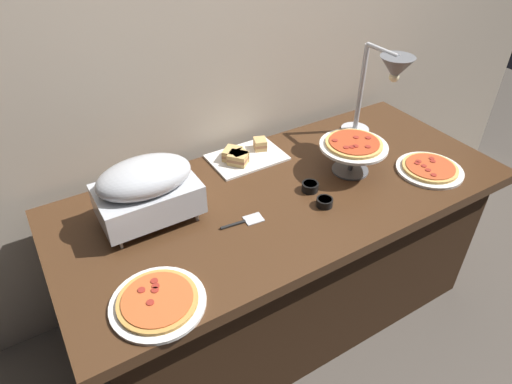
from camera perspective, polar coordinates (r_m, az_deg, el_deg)
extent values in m
plane|color=#4C443D|center=(2.38, 3.15, -14.66)|extent=(8.00, 8.00, 0.00)
cube|color=#B7A893|center=(2.03, -3.92, 17.66)|extent=(4.40, 0.04, 2.40)
cube|color=#422816|center=(1.87, 3.90, -0.44)|extent=(1.90, 0.84, 0.05)
cube|color=black|center=(2.12, 3.47, -8.66)|extent=(1.75, 0.74, 0.71)
cylinder|color=#B7BABF|center=(1.64, -16.87, -6.32)|extent=(0.01, 0.01, 0.04)
cylinder|color=#B7BABF|center=(1.70, -7.57, -3.05)|extent=(0.01, 0.01, 0.04)
cylinder|color=#B7BABF|center=(1.79, -18.65, -2.73)|extent=(0.01, 0.01, 0.04)
cylinder|color=#B7BABF|center=(1.84, -10.03, 0.17)|extent=(0.01, 0.01, 0.04)
cube|color=#B7BABF|center=(1.69, -13.61, -0.83)|extent=(0.37, 0.23, 0.12)
ellipsoid|color=#B7BABF|center=(1.63, -14.10, 1.89)|extent=(0.35, 0.22, 0.12)
cylinder|color=#B7BABF|center=(2.33, 12.52, 7.83)|extent=(0.14, 0.14, 0.01)
cylinder|color=#B7BABF|center=(2.23, 13.27, 12.73)|extent=(0.02, 0.02, 0.43)
cylinder|color=#B7BABF|center=(2.10, 15.85, 17.05)|extent=(0.02, 0.19, 0.02)
cone|color=#595B60|center=(2.06, 17.45, 14.87)|extent=(0.15, 0.15, 0.10)
sphere|color=#F9EAB2|center=(2.07, 17.24, 13.85)|extent=(0.04, 0.04, 0.04)
cylinder|color=white|center=(1.44, -12.41, -13.71)|extent=(0.30, 0.30, 0.01)
cylinder|color=#C68E42|center=(1.44, -12.47, -13.40)|extent=(0.25, 0.25, 0.01)
cylinder|color=#C65628|center=(1.43, -12.51, -13.19)|extent=(0.22, 0.22, 0.00)
cylinder|color=maroon|center=(1.46, -12.70, -11.64)|extent=(0.02, 0.02, 0.00)
cylinder|color=maroon|center=(1.46, -14.43, -12.04)|extent=(0.02, 0.02, 0.00)
cylinder|color=maroon|center=(1.48, -12.87, -11.03)|extent=(0.02, 0.02, 0.00)
cylinder|color=maroon|center=(1.42, -13.37, -13.59)|extent=(0.02, 0.02, 0.00)
cylinder|color=maroon|center=(1.45, -12.79, -12.13)|extent=(0.02, 0.02, 0.00)
cylinder|color=white|center=(2.10, 21.29, 2.64)|extent=(0.29, 0.29, 0.01)
cylinder|color=#DBA856|center=(2.10, 21.36, 2.91)|extent=(0.24, 0.24, 0.01)
cylinder|color=#B74723|center=(2.09, 21.41, 3.09)|extent=(0.21, 0.21, 0.00)
cylinder|color=maroon|center=(2.09, 19.91, 3.49)|extent=(0.02, 0.02, 0.00)
cylinder|color=maroon|center=(2.13, 21.68, 3.67)|extent=(0.02, 0.02, 0.00)
cylinder|color=maroon|center=(2.03, 21.77, 2.03)|extent=(0.02, 0.02, 0.00)
cylinder|color=maroon|center=(2.15, 21.54, 4.02)|extent=(0.02, 0.02, 0.00)
cylinder|color=maroon|center=(2.10, 20.07, 3.71)|extent=(0.02, 0.02, 0.00)
cylinder|color=maroon|center=(2.08, 20.68, 3.14)|extent=(0.02, 0.02, 0.00)
cylinder|color=maroon|center=(2.06, 21.14, 2.63)|extent=(0.02, 0.02, 0.00)
cylinder|color=#595B60|center=(1.98, 12.13, 4.13)|extent=(0.02, 0.02, 0.12)
cylinder|color=#595B60|center=(2.01, 11.93, 2.79)|extent=(0.16, 0.16, 0.01)
cylinder|color=white|center=(1.94, 12.38, 5.76)|extent=(0.29, 0.29, 0.01)
cylinder|color=#DBA856|center=(1.94, 12.42, 6.06)|extent=(0.24, 0.24, 0.01)
cylinder|color=#AD3D1E|center=(1.93, 12.45, 6.27)|extent=(0.21, 0.21, 0.00)
cylinder|color=maroon|center=(1.88, 11.46, 5.62)|extent=(0.02, 0.02, 0.00)
cylinder|color=maroon|center=(1.90, 12.64, 5.75)|extent=(0.02, 0.02, 0.00)
cylinder|color=maroon|center=(1.97, 14.14, 6.73)|extent=(0.02, 0.02, 0.00)
cylinder|color=maroon|center=(1.92, 10.05, 6.51)|extent=(0.02, 0.02, 0.00)
cylinder|color=maroon|center=(1.89, 12.18, 5.65)|extent=(0.02, 0.02, 0.00)
cylinder|color=maroon|center=(1.96, 12.74, 6.81)|extent=(0.02, 0.02, 0.00)
cylinder|color=maroon|center=(1.91, 14.12, 5.64)|extent=(0.02, 0.02, 0.00)
cube|color=white|center=(2.05, -1.17, 4.45)|extent=(0.33, 0.23, 0.01)
cube|color=tan|center=(2.03, -3.02, 4.48)|extent=(0.11, 0.11, 0.02)
cube|color=#9E6642|center=(2.02, -3.04, 4.86)|extent=(0.11, 0.11, 0.01)
cube|color=tan|center=(2.01, -3.05, 5.25)|extent=(0.11, 0.11, 0.02)
cube|color=tan|center=(2.00, -2.30, 3.91)|extent=(0.11, 0.11, 0.02)
cube|color=#9E6642|center=(1.99, -2.31, 4.30)|extent=(0.11, 0.11, 0.01)
cube|color=tan|center=(1.98, -2.32, 4.69)|extent=(0.11, 0.11, 0.02)
cube|color=tan|center=(2.01, -2.13, 4.13)|extent=(0.07, 0.06, 0.02)
cube|color=#9E6642|center=(2.00, -2.14, 4.52)|extent=(0.07, 0.06, 0.01)
cube|color=tan|center=(1.99, -2.16, 4.91)|extent=(0.07, 0.06, 0.02)
cube|color=tan|center=(2.10, 0.53, 5.78)|extent=(0.07, 0.08, 0.02)
cube|color=#9E6642|center=(2.09, 0.54, 6.15)|extent=(0.07, 0.08, 0.01)
cube|color=tan|center=(2.08, 0.54, 6.53)|extent=(0.07, 0.08, 0.02)
cylinder|color=black|center=(1.78, 8.76, -1.30)|extent=(0.07, 0.07, 0.03)
cylinder|color=gold|center=(1.77, 8.80, -0.95)|extent=(0.05, 0.05, 0.01)
cylinder|color=black|center=(1.85, 6.92, 0.67)|extent=(0.07, 0.07, 0.04)
cylinder|color=#562D14|center=(1.84, 6.96, 1.05)|extent=(0.06, 0.06, 0.01)
cube|color=#B7BABF|center=(1.70, -0.32, -3.46)|extent=(0.08, 0.06, 0.00)
cylinder|color=black|center=(1.67, -2.96, -4.20)|extent=(0.10, 0.02, 0.01)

